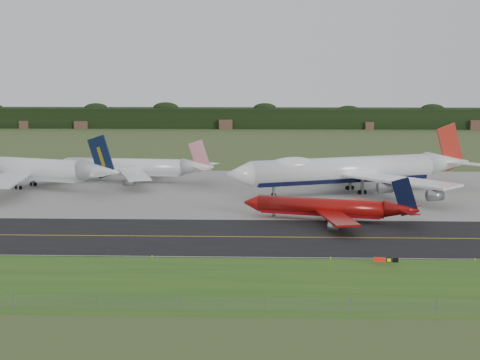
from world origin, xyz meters
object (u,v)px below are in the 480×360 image
at_px(jet_ba_747, 351,170).
at_px(jet_star_tail, 133,168).
at_px(jet_navy_gold, 25,169).
at_px(taxiway_sign, 386,260).
at_px(jet_red_737, 330,208).

bearing_deg(jet_ba_747, jet_star_tail, 166.01).
distance_m(jet_ba_747, jet_navy_gold, 95.20).
xyz_separation_m(jet_navy_gold, jet_star_tail, (29.92, 11.43, -0.93)).
relative_size(jet_star_tail, taxiway_sign, 11.91).
xyz_separation_m(jet_red_737, taxiway_sign, (6.23, -35.96, -1.99)).
distance_m(jet_red_737, taxiway_sign, 36.54).
relative_size(jet_red_737, jet_star_tail, 0.78).
height_order(jet_ba_747, jet_red_737, jet_ba_747).
bearing_deg(jet_navy_gold, jet_red_737, -26.14).
bearing_deg(jet_navy_gold, jet_ba_747, -2.89).
bearing_deg(jet_red_737, jet_star_tail, 136.13).
bearing_deg(jet_star_tail, jet_ba_747, -13.99).
height_order(jet_red_737, jet_navy_gold, jet_navy_gold).
distance_m(jet_red_737, jet_star_tail, 76.99).
distance_m(jet_ba_747, jet_red_737, 38.50).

